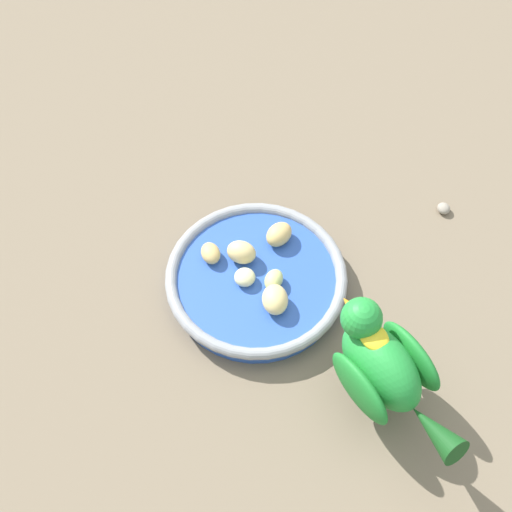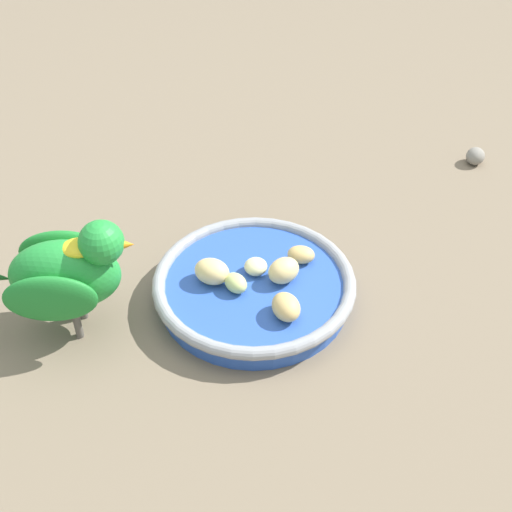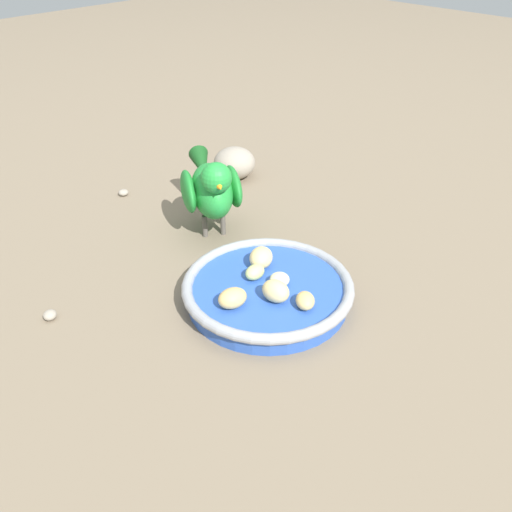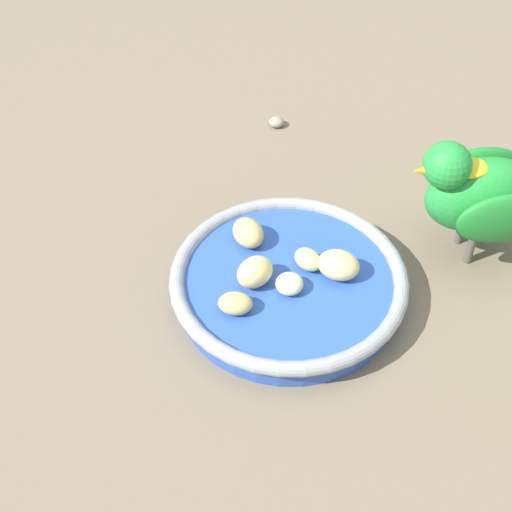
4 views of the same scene
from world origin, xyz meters
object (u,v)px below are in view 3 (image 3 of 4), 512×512
apple_piece_2 (276,291)px  pebble_2 (123,193)px  apple_piece_1 (280,279)px  apple_piece_4 (232,298)px  pebble_0 (50,315)px  apple_piece_3 (307,299)px  parrot (211,187)px  apple_piece_0 (252,274)px  rock_large (234,163)px  apple_piece_5 (261,258)px  feeding_bowl (269,290)px

apple_piece_2 → pebble_2: (0.40, -0.06, -0.03)m
apple_piece_1 → pebble_2: (0.39, -0.03, -0.03)m
apple_piece_4 → pebble_0: bearing=42.9°
apple_piece_4 → pebble_0: 0.22m
apple_piece_2 → apple_piece_3: 0.04m
apple_piece_4 → parrot: 0.22m
apple_piece_0 → apple_piece_2: bearing=168.7°
rock_large → pebble_0: (-0.13, 0.43, -0.02)m
apple_piece_1 → apple_piece_5: 0.05m
apple_piece_1 → pebble_2: apple_piece_1 is taller
pebble_0 → apple_piece_2: bearing=-134.3°
feeding_bowl → apple_piece_3: bearing=-178.5°
apple_piece_2 → rock_large: bearing=-36.5°
feeding_bowl → apple_piece_5: apple_piece_5 is taller
pebble_0 → pebble_2: pebble_0 is taller
parrot → pebble_2: bearing=-142.0°
apple_piece_3 → pebble_0: apple_piece_3 is taller
pebble_2 → apple_piece_0: bearing=172.6°
feeding_bowl → pebble_0: 0.27m
feeding_bowl → apple_piece_1: bearing=-135.4°
pebble_0 → apple_piece_1: bearing=-128.0°
apple_piece_4 → apple_piece_1: bearing=-98.3°
feeding_bowl → rock_large: (0.30, -0.22, 0.01)m
feeding_bowl → pebble_0: bearing=52.4°
apple_piece_2 → apple_piece_5: (0.06, -0.04, -0.00)m
feeding_bowl → pebble_2: feeding_bowl is taller
parrot → rock_large: parrot is taller
apple_piece_3 → apple_piece_0: bearing=6.0°
apple_piece_0 → feeding_bowl: bearing=-162.5°
apple_piece_3 → rock_large: 0.42m
apple_piece_2 → pebble_2: size_ratio=2.11×
feeding_bowl → apple_piece_2: size_ratio=6.08×
apple_piece_1 → apple_piece_4: 0.07m
feeding_bowl → apple_piece_1: 0.02m
apple_piece_1 → apple_piece_2: (-0.02, 0.03, 0.01)m
pebble_0 → parrot: bearing=-87.2°
apple_piece_5 → rock_large: bearing=-37.4°
feeding_bowl → parrot: size_ratio=1.24×
apple_piece_1 → pebble_0: size_ratio=1.42×
apple_piece_4 → rock_large: rock_large is taller
feeding_bowl → apple_piece_3: (-0.06, -0.00, 0.02)m
apple_piece_4 → rock_large: bearing=-43.8°
apple_piece_0 → apple_piece_1: 0.04m
apple_piece_1 → pebble_2: bearing=-4.4°
parrot → pebble_2: (0.20, 0.03, -0.07)m
apple_piece_2 → parrot: size_ratio=0.20×
apple_piece_0 → apple_piece_3: 0.08m
apple_piece_1 → apple_piece_3: apple_piece_3 is taller
pebble_0 → apple_piece_4: bearing=-137.1°
rock_large → pebble_2: size_ratio=4.41×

